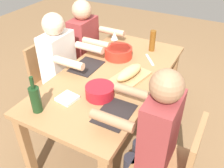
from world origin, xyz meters
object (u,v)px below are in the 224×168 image
wine_glass (114,36)px  napkin_stack (67,98)px  serving_bowl_fruit (118,52)px  beer_bottle (152,41)px  diner_far_right (87,45)px  chair_far_center (51,76)px  wine_bottle (36,99)px  chair_far_right (76,58)px  dining_table (112,82)px  chair_near_left (175,163)px  diner_near_left (153,132)px  diner_far_center (62,63)px  bread_loaf (130,72)px  serving_bowl_pasta (100,91)px  cutting_board (129,77)px

wine_glass → napkin_stack: size_ratio=1.19×
serving_bowl_fruit → beer_bottle: (0.30, -0.24, 0.05)m
diner_far_right → chair_far_center: diner_far_right is taller
wine_bottle → chair_far_right: bearing=23.9°
dining_table → wine_bottle: wine_bottle is taller
chair_near_left → diner_near_left: size_ratio=0.71×
chair_far_center → diner_far_center: (-0.00, -0.18, 0.21)m
diner_far_right → diner_far_center: (-0.46, 0.00, 0.00)m
wine_bottle → diner_near_left: bearing=-73.9°
diner_near_left → bread_loaf: bearing=40.5°
bread_loaf → diner_far_right: bearing=58.1°
diner_near_left → wine_glass: 1.28m
chair_far_right → bread_loaf: size_ratio=2.66×
napkin_stack → serving_bowl_fruit: bearing=-2.5°
serving_bowl_pasta → napkin_stack: (-0.15, 0.20, -0.04)m
diner_near_left → wine_glass: (0.97, 0.81, 0.16)m
serving_bowl_fruit → cutting_board: 0.40m
diner_near_left → beer_bottle: diner_near_left is taller
bread_loaf → beer_bottle: beer_bottle is taller
dining_table → chair_far_center: (0.00, 0.75, -0.17)m
bread_loaf → wine_glass: 0.65m
serving_bowl_fruit → diner_far_right: bearing=71.9°
diner_near_left → napkin_stack: bearing=92.2°
dining_table → serving_bowl_pasta: bearing=-167.6°
chair_far_right → beer_bottle: beer_bottle is taller
chair_far_center → wine_glass: size_ratio=5.12×
beer_bottle → diner_far_right: bearing=101.1°
chair_far_right → diner_near_left: diner_near_left is taller
diner_near_left → wine_bottle: bearing=106.1°
serving_bowl_pasta → chair_far_center: bearing=67.8°
napkin_stack → bread_loaf: bearing=-30.8°
chair_near_left → wine_glass: wine_glass is taller
dining_table → chair_far_right: chair_far_right is taller
diner_far_right → cutting_board: size_ratio=3.00×
cutting_board → bread_loaf: 0.06m
chair_far_center → wine_bottle: 0.94m
bread_loaf → wine_glass: (0.50, 0.41, 0.05)m
serving_bowl_pasta → wine_glass: wine_glass is taller
diner_far_center → cutting_board: 0.74m
chair_far_right → serving_bowl_pasta: size_ratio=3.78×
bread_loaf → wine_bottle: bearing=149.9°
chair_far_right → diner_far_center: diner_far_center is taller
serving_bowl_fruit → wine_bottle: bearing=171.8°
dining_table → wine_glass: bearing=25.6°
diner_near_left → cutting_board: (0.47, 0.40, 0.05)m
chair_near_left → beer_bottle: size_ratio=3.86×
dining_table → wine_glass: 0.60m
chair_near_left → wine_glass: (0.97, 1.00, 0.37)m
serving_bowl_fruit → chair_far_center: bearing=115.1°
beer_bottle → chair_far_center: bearing=123.9°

